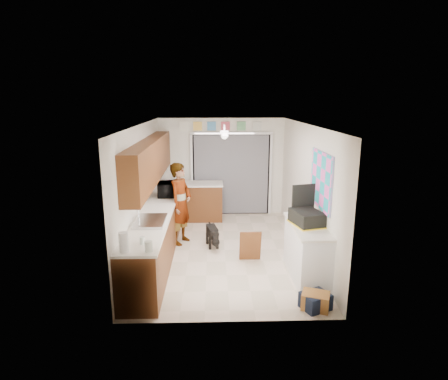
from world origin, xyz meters
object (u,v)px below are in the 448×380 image
object	(u,v)px
microwave	(166,189)
cardboard_box	(315,301)
paper_towel_roll	(124,242)
navy_crate	(315,301)
man	(181,204)
suitcase	(307,218)
dog	(212,235)

from	to	relation	value
microwave	cardboard_box	world-z (taller)	microwave
paper_towel_roll	cardboard_box	world-z (taller)	paper_towel_roll
navy_crate	man	xyz separation A→B (m)	(-2.15, 2.64, 0.74)
cardboard_box	man	distance (m)	3.48
cardboard_box	man	size ratio (longest dim) A/B	0.23
man	paper_towel_roll	bearing A→B (deg)	-166.82
paper_towel_roll	suitcase	world-z (taller)	paper_towel_roll
microwave	man	bearing A→B (deg)	-140.86
dog	navy_crate	bearing A→B (deg)	-69.97
microwave	navy_crate	distance (m)	3.98
microwave	dog	distance (m)	1.41
microwave	dog	xyz separation A→B (m)	(0.98, -0.56, -0.85)
man	dog	bearing A→B (deg)	-84.45
cardboard_box	dog	bearing A→B (deg)	121.89
navy_crate	dog	distance (m)	2.84
microwave	cardboard_box	distance (m)	3.98
microwave	suitcase	size ratio (longest dim) A/B	0.95
navy_crate	dog	xyz separation A→B (m)	(-1.50, 2.41, 0.12)
navy_crate	dog	size ratio (longest dim) A/B	0.64
suitcase	navy_crate	size ratio (longest dim) A/B	1.43
suitcase	paper_towel_roll	bearing A→B (deg)	-173.94
paper_towel_roll	man	xyz separation A→B (m)	(0.54, 2.69, -0.22)
cardboard_box	dog	distance (m)	2.84
man	suitcase	bearing A→B (deg)	-101.69
cardboard_box	man	xyz separation A→B (m)	(-2.15, 2.64, 0.74)
paper_towel_roll	navy_crate	xyz separation A→B (m)	(2.69, 0.05, -0.96)
suitcase	cardboard_box	world-z (taller)	suitcase
cardboard_box	paper_towel_roll	bearing A→B (deg)	-178.94
suitcase	man	distance (m)	2.76
man	cardboard_box	bearing A→B (deg)	-116.15
navy_crate	man	world-z (taller)	man
paper_towel_roll	navy_crate	bearing A→B (deg)	1.06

